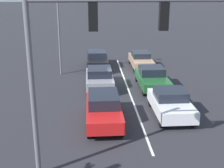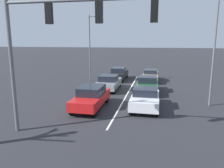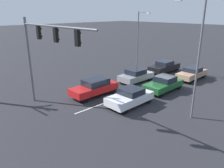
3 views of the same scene
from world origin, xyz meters
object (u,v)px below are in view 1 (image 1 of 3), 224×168
(car_darkgreen_leftlane_second, at_px, (152,78))
(traffic_signal_gantry, at_px, (110,41))
(street_lamp_right_shoulder, at_px, (61,21))
(car_white_leftlane_front, at_px, (171,103))
(car_gray_midlane_second, at_px, (99,78))
(car_tan_leftlane_third, at_px, (141,60))
(car_red_midlane_front, at_px, (104,108))
(car_black_midlane_third, at_px, (97,59))

(car_darkgreen_leftlane_second, relative_size, traffic_signal_gantry, 0.49)
(street_lamp_right_shoulder, bearing_deg, car_white_leftlane_front, 126.52)
(car_gray_midlane_second, height_order, car_tan_leftlane_third, car_gray_midlane_second)
(car_tan_leftlane_third, bearing_deg, car_red_midlane_front, 71.47)
(car_white_leftlane_front, height_order, traffic_signal_gantry, traffic_signal_gantry)
(car_white_leftlane_front, height_order, car_gray_midlane_second, car_gray_midlane_second)
(car_black_midlane_third, distance_m, traffic_signal_gantry, 16.78)
(traffic_signal_gantry, bearing_deg, car_white_leftlane_front, -125.08)
(car_tan_leftlane_third, relative_size, street_lamp_right_shoulder, 0.59)
(car_white_leftlane_front, height_order, car_darkgreen_leftlane_second, car_darkgreen_leftlane_second)
(car_gray_midlane_second, relative_size, street_lamp_right_shoulder, 0.55)
(car_darkgreen_leftlane_second, bearing_deg, car_tan_leftlane_third, -90.86)
(car_gray_midlane_second, xyz_separation_m, street_lamp_right_shoulder, (2.86, -3.76, 3.60))
(car_white_leftlane_front, xyz_separation_m, street_lamp_right_shoulder, (6.68, -9.02, 3.60))
(car_darkgreen_leftlane_second, bearing_deg, car_white_leftlane_front, 90.77)
(car_darkgreen_leftlane_second, height_order, car_gray_midlane_second, car_gray_midlane_second)
(car_darkgreen_leftlane_second, relative_size, car_gray_midlane_second, 1.07)
(street_lamp_right_shoulder, bearing_deg, car_black_midlane_third, -147.02)
(car_darkgreen_leftlane_second, relative_size, car_black_midlane_third, 0.92)
(car_red_midlane_front, bearing_deg, car_tan_leftlane_third, -108.53)
(car_red_midlane_front, relative_size, car_black_midlane_third, 0.96)
(car_white_leftlane_front, xyz_separation_m, car_darkgreen_leftlane_second, (0.07, -5.02, -0.00))
(car_gray_midlane_second, bearing_deg, car_tan_leftlane_third, -125.33)
(car_darkgreen_leftlane_second, distance_m, traffic_signal_gantry, 11.84)
(car_gray_midlane_second, xyz_separation_m, car_black_midlane_third, (0.02, -5.61, 0.03))
(car_darkgreen_leftlane_second, bearing_deg, car_black_midlane_third, -57.22)
(street_lamp_right_shoulder, bearing_deg, car_red_midlane_front, 106.58)
(car_tan_leftlane_third, xyz_separation_m, car_black_midlane_third, (3.85, -0.20, 0.05))
(car_darkgreen_leftlane_second, distance_m, car_black_midlane_third, 6.96)
(car_darkgreen_leftlane_second, xyz_separation_m, traffic_signal_gantry, (3.67, 10.34, 4.44))
(car_black_midlane_third, bearing_deg, street_lamp_right_shoulder, 32.98)
(car_gray_midlane_second, bearing_deg, car_darkgreen_leftlane_second, 176.34)
(car_tan_leftlane_third, distance_m, car_black_midlane_third, 3.86)
(car_black_midlane_third, distance_m, street_lamp_right_shoulder, 4.92)
(car_red_midlane_front, bearing_deg, traffic_signal_gantry, 90.68)
(car_black_midlane_third, bearing_deg, car_white_leftlane_front, 109.43)
(car_white_leftlane_front, xyz_separation_m, car_tan_leftlane_third, (-0.02, -10.67, -0.01))
(street_lamp_right_shoulder, bearing_deg, car_tan_leftlane_third, -166.16)
(car_darkgreen_leftlane_second, bearing_deg, car_red_midlane_front, 56.89)
(car_gray_midlane_second, height_order, car_black_midlane_third, car_black_midlane_third)
(car_red_midlane_front, relative_size, car_gray_midlane_second, 1.11)
(car_tan_leftlane_third, bearing_deg, traffic_signal_gantry, 76.79)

